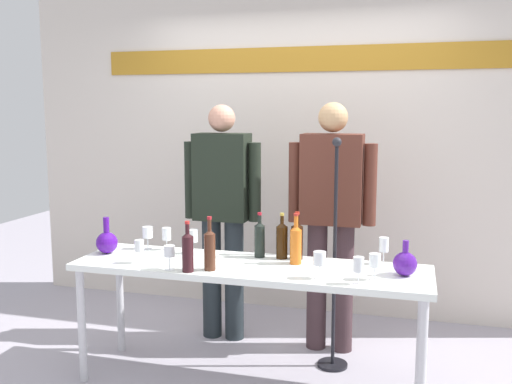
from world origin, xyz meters
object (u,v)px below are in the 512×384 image
at_px(wine_glass_left_3, 167,234).
at_px(wine_glass_right_3, 359,265).
at_px(display_table, 249,276).
at_px(wine_bottle_3, 260,238).
at_px(presenter_right, 331,211).
at_px(wine_glass_left_4, 193,236).
at_px(wine_bottle_1, 282,239).
at_px(wine_bottle_2, 297,239).
at_px(presenter_left, 222,208).
at_px(wine_bottle_4, 210,248).
at_px(wine_glass_right_1, 375,261).
at_px(wine_glass_left_1, 147,233).
at_px(wine_bottle_5, 188,251).
at_px(microphone_stand, 334,292).
at_px(wine_bottle_0, 296,243).
at_px(wine_glass_left_2, 139,246).
at_px(wine_glass_left_0, 169,252).
at_px(decanter_blue_right, 405,263).
at_px(wine_glass_right_0, 320,259).
at_px(decanter_blue_left, 107,242).
at_px(wine_glass_right_2, 384,245).

relative_size(wine_glass_left_3, wine_glass_right_3, 1.00).
distance_m(display_table, wine_bottle_3, 0.27).
bearing_deg(presenter_right, wine_glass_left_4, -148.61).
xyz_separation_m(wine_bottle_1, wine_bottle_2, (0.09, 0.01, 0.00)).
xyz_separation_m(presenter_left, wine_bottle_4, (0.21, -0.84, -0.09)).
height_order(wine_bottle_3, wine_glass_right_1, wine_bottle_3).
height_order(wine_bottle_1, wine_glass_right_3, wine_bottle_1).
height_order(wine_bottle_1, wine_glass_left_1, wine_bottle_1).
relative_size(wine_bottle_3, wine_glass_right_3, 1.90).
bearing_deg(wine_bottle_1, wine_bottle_5, -135.90).
bearing_deg(display_table, wine_glass_left_3, 161.70).
height_order(wine_bottle_3, wine_glass_left_3, wine_bottle_3).
relative_size(wine_bottle_3, wine_bottle_5, 0.96).
bearing_deg(wine_bottle_3, presenter_right, 50.65).
bearing_deg(microphone_stand, wine_glass_left_4, -165.82).
relative_size(wine_bottle_0, wine_glass_left_2, 2.15).
bearing_deg(wine_glass_left_3, wine_glass_left_4, -13.61).
distance_m(presenter_left, wine_glass_left_4, 0.52).
xyz_separation_m(presenter_left, wine_glass_left_0, (-0.02, -0.89, -0.11)).
distance_m(presenter_right, wine_glass_left_3, 1.14).
bearing_deg(display_table, decanter_blue_right, 1.12).
xyz_separation_m(presenter_right, wine_bottle_5, (-0.70, -0.90, -0.11)).
bearing_deg(wine_glass_right_0, wine_bottle_3, 140.88).
relative_size(wine_glass_left_3, wine_glass_right_0, 0.98).
height_order(wine_bottle_5, wine_glass_right_1, wine_bottle_5).
xyz_separation_m(wine_glass_left_3, wine_glass_right_1, (1.39, -0.32, 0.00)).
relative_size(presenter_left, wine_glass_left_1, 11.31).
xyz_separation_m(wine_bottle_2, microphone_stand, (0.22, 0.18, -0.38)).
bearing_deg(microphone_stand, wine_glass_right_3, -70.91).
relative_size(decanter_blue_left, wine_bottle_3, 0.83).
distance_m(presenter_left, wine_bottle_4, 0.87).
xyz_separation_m(wine_bottle_3, wine_glass_left_2, (-0.67, -0.34, -0.02)).
height_order(wine_glass_left_2, microphone_stand, microphone_stand).
xyz_separation_m(wine_glass_left_0, wine_glass_right_3, (1.09, 0.01, -0.00)).
height_order(wine_bottle_0, wine_glass_left_3, wine_bottle_0).
bearing_deg(wine_glass_left_0, microphone_stand, 34.75).
distance_m(wine_bottle_2, wine_glass_left_1, 1.02).
bearing_deg(decanter_blue_left, display_table, -1.05).
xyz_separation_m(display_table, wine_glass_right_2, (0.78, 0.24, 0.19)).
relative_size(wine_bottle_4, microphone_stand, 0.21).
distance_m(presenter_left, wine_glass_right_3, 1.39).
bearing_deg(wine_glass_right_1, wine_bottle_2, 147.59).
height_order(wine_glass_right_2, microphone_stand, microphone_stand).
xyz_separation_m(wine_bottle_0, wine_glass_left_1, (-1.04, 0.10, -0.02)).
bearing_deg(wine_glass_right_3, wine_glass_right_0, 167.41).
bearing_deg(wine_glass_left_3, wine_glass_left_0, -63.61).
height_order(wine_bottle_1, wine_glass_left_0, wine_bottle_1).
bearing_deg(wine_glass_right_0, wine_bottle_0, 125.68).
bearing_deg(wine_bottle_3, wine_glass_right_2, 3.13).
relative_size(presenter_right, wine_bottle_3, 6.06).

